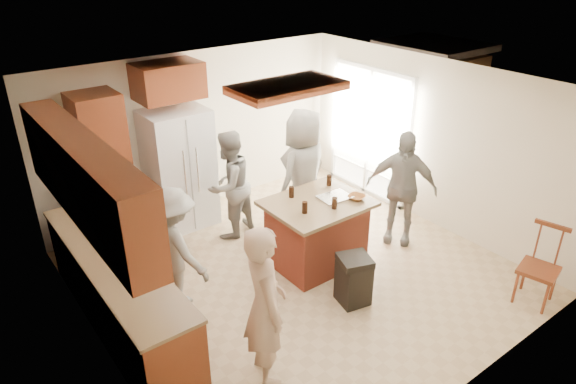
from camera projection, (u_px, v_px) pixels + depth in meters
room_shell at (422, 116)px, 9.93m from camera, size 8.00×5.20×5.00m
person_front_left at (265, 306)px, 4.82m from camera, size 0.63×0.74×1.71m
person_behind_left at (229, 185)px, 7.32m from camera, size 0.89×0.70×1.60m
person_behind_right at (304, 174)px, 7.32m from camera, size 1.05×0.81×1.89m
person_side_right at (401, 188)px, 7.16m from camera, size 0.97×1.09×1.67m
person_counter at (175, 248)px, 5.93m from camera, size 0.67×1.05×1.50m
left_cabinetry at (107, 256)px, 5.41m from camera, size 0.64×3.00×2.30m
back_wall_units at (121, 149)px, 7.00m from camera, size 1.80×0.60×2.45m
refrigerator at (179, 169)px, 7.58m from camera, size 0.90×0.76×1.80m
kitchen_island at (317, 232)px, 6.78m from camera, size 1.28×1.03×0.93m
island_items at (334, 196)px, 6.62m from camera, size 0.94×0.72×0.15m
trash_bin at (354, 279)px, 6.10m from camera, size 0.46×0.46×0.63m
spindle_chair at (539, 269)px, 6.06m from camera, size 0.51×0.51×0.99m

